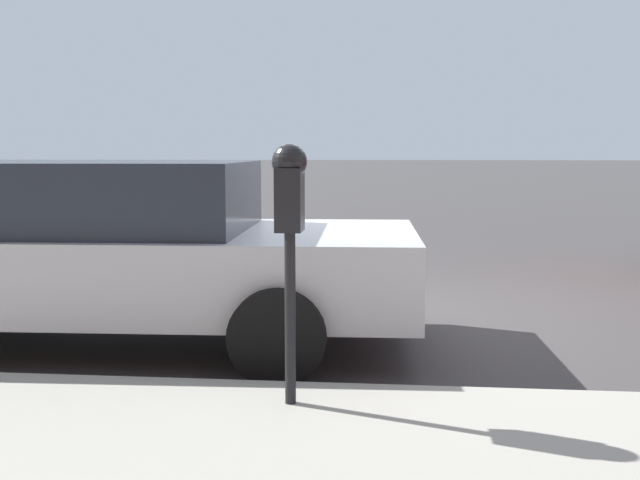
# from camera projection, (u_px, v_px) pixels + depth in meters

# --- Properties ---
(ground_plane) EXTENTS (220.00, 220.00, 0.00)m
(ground_plane) POSITION_uv_depth(u_px,v_px,m) (370.00, 321.00, 6.67)
(ground_plane) COLOR #3D3A3A
(parking_meter) EXTENTS (0.21, 0.19, 1.42)m
(parking_meter) POSITION_uv_depth(u_px,v_px,m) (290.00, 208.00, 4.01)
(parking_meter) COLOR black
(parking_meter) RESTS_ON sidewalk
(car_silver) EXTENTS (2.26, 5.05, 1.43)m
(car_silver) POSITION_uv_depth(u_px,v_px,m) (87.00, 248.00, 5.82)
(car_silver) COLOR #B7BABF
(car_silver) RESTS_ON ground_plane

